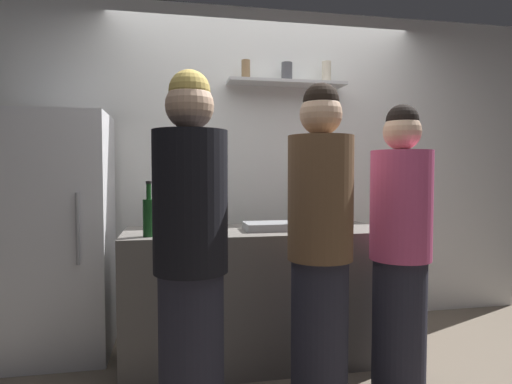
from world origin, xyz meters
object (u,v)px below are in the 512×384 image
object	(u,v)px
refrigerator	(59,235)
wine_bottle_pale_glass	(314,211)
wine_bottle_dark_glass	(334,207)
water_bottle_plastic	(203,219)
baking_pan	(270,226)
person_pink_top	(400,253)
wine_bottle_green_glass	(149,216)
person_blonde	(191,262)
utensil_holder	(305,218)
person_brown_jacket	(320,251)
wine_bottle_amber_glass	(338,214)

from	to	relation	value
refrigerator	wine_bottle_pale_glass	distance (m)	1.75
wine_bottle_dark_glass	water_bottle_plastic	size ratio (longest dim) A/B	1.66
baking_pan	person_pink_top	distance (m)	0.84
wine_bottle_green_glass	person_blonde	distance (m)	0.71
utensil_holder	person_pink_top	world-z (taller)	person_pink_top
wine_bottle_dark_glass	water_bottle_plastic	bearing A→B (deg)	-166.72
person_brown_jacket	person_blonde	distance (m)	0.69
wine_bottle_amber_glass	wine_bottle_dark_glass	xyz separation A→B (m)	(0.06, 0.24, 0.02)
wine_bottle_dark_glass	person_blonde	xyz separation A→B (m)	(-1.04, -0.90, -0.16)
refrigerator	person_blonde	xyz separation A→B (m)	(0.85, -1.17, 0.03)
baking_pan	person_pink_top	bearing A→B (deg)	-41.31
wine_bottle_amber_glass	wine_bottle_green_glass	bearing A→B (deg)	-179.44
wine_bottle_pale_glass	baking_pan	bearing A→B (deg)	176.45
wine_bottle_pale_glass	person_blonde	xyz separation A→B (m)	(-0.85, -0.77, -0.15)
utensil_holder	wine_bottle_dark_glass	world-z (taller)	wine_bottle_dark_glass
water_bottle_plastic	utensil_holder	bearing A→B (deg)	21.91
person_pink_top	baking_pan	bearing A→B (deg)	-109.15
wine_bottle_dark_glass	person_pink_top	distance (m)	0.71
refrigerator	person_pink_top	bearing A→B (deg)	-24.70
wine_bottle_amber_glass	wine_bottle_pale_glass	bearing A→B (deg)	139.69
wine_bottle_amber_glass	wine_bottle_green_glass	xyz separation A→B (m)	(-1.20, -0.01, 0.01)
utensil_holder	wine_bottle_pale_glass	bearing A→B (deg)	-91.55
water_bottle_plastic	refrigerator	bearing A→B (deg)	152.73
refrigerator	wine_bottle_pale_glass	world-z (taller)	refrigerator
wine_bottle_dark_glass	wine_bottle_green_glass	world-z (taller)	wine_bottle_dark_glass
baking_pan	person_blonde	distance (m)	0.97
utensil_holder	wine_bottle_pale_glass	world-z (taller)	wine_bottle_pale_glass
wine_bottle_pale_glass	water_bottle_plastic	size ratio (longest dim) A/B	1.54
utensil_holder	wine_bottle_amber_glass	world-z (taller)	wine_bottle_amber_glass
utensil_holder	wine_bottle_dark_glass	xyz separation A→B (m)	(0.18, -0.08, 0.08)
refrigerator	person_brown_jacket	distance (m)	1.83
baking_pan	wine_bottle_amber_glass	world-z (taller)	wine_bottle_amber_glass
baking_pan	wine_bottle_dark_glass	bearing A→B (deg)	12.99
wine_bottle_pale_glass	wine_bottle_dark_glass	world-z (taller)	wine_bottle_dark_glass
baking_pan	wine_bottle_pale_glass	xyz separation A→B (m)	(0.30, -0.02, 0.10)
person_brown_jacket	person_pink_top	world-z (taller)	person_brown_jacket
person_pink_top	wine_bottle_dark_glass	bearing A→B (deg)	-146.07
baking_pan	wine_bottle_amber_glass	distance (m)	0.45
person_pink_top	wine_bottle_pale_glass	bearing A→B (deg)	-126.17
utensil_holder	wine_bottle_dark_glass	size ratio (longest dim) A/B	0.59
wine_bottle_green_glass	person_blonde	xyz separation A→B (m)	(0.22, -0.65, -0.15)
wine_bottle_pale_glass	person_brown_jacket	world-z (taller)	person_brown_jacket
refrigerator	utensil_holder	bearing A→B (deg)	-6.30
water_bottle_plastic	wine_bottle_amber_glass	bearing A→B (deg)	-1.10
wine_bottle_pale_glass	water_bottle_plastic	distance (m)	0.75
wine_bottle_dark_glass	water_bottle_plastic	world-z (taller)	wine_bottle_dark_glass
wine_bottle_dark_glass	person_blonde	size ratio (longest dim) A/B	0.20
refrigerator	baking_pan	bearing A→B (deg)	-15.26
water_bottle_plastic	person_blonde	distance (m)	0.70
wine_bottle_pale_glass	water_bottle_plastic	world-z (taller)	wine_bottle_pale_glass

